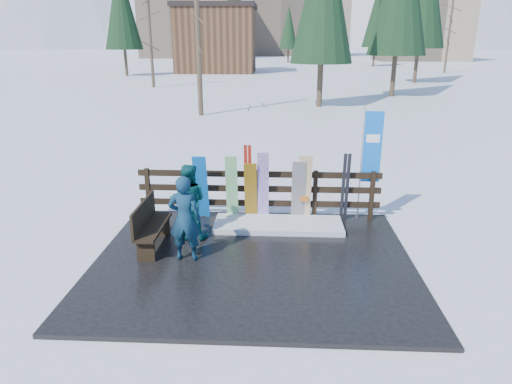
# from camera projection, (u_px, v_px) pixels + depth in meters

# --- Properties ---
(ground) EXTENTS (700.00, 700.00, 0.00)m
(ground) POSITION_uv_depth(u_px,v_px,m) (253.00, 263.00, 8.70)
(ground) COLOR white
(ground) RESTS_ON ground
(deck) EXTENTS (6.00, 5.00, 0.08)m
(deck) POSITION_uv_depth(u_px,v_px,m) (253.00, 261.00, 8.69)
(deck) COLOR black
(deck) RESTS_ON ground
(fence) EXTENTS (5.60, 0.10, 1.15)m
(fence) POSITION_uv_depth(u_px,v_px,m) (259.00, 190.00, 10.55)
(fence) COLOR black
(fence) RESTS_ON deck
(snow_patch) EXTENTS (2.84, 1.00, 0.12)m
(snow_patch) POSITION_uv_depth(u_px,v_px,m) (278.00, 225.00, 10.15)
(snow_patch) COLOR white
(snow_patch) RESTS_ON deck
(bench) EXTENTS (0.41, 1.50, 0.97)m
(bench) POSITION_uv_depth(u_px,v_px,m) (150.00, 224.00, 9.02)
(bench) COLOR black
(bench) RESTS_ON deck
(snowboard_0) EXTENTS (0.31, 0.40, 1.55)m
(snowboard_0) POSITION_uv_depth(u_px,v_px,m) (201.00, 188.00, 10.37)
(snowboard_0) COLOR blue
(snowboard_0) RESTS_ON deck
(snowboard_1) EXTENTS (0.27, 0.30, 1.55)m
(snowboard_1) POSITION_uv_depth(u_px,v_px,m) (232.00, 188.00, 10.34)
(snowboard_1) COLOR silver
(snowboard_1) RESTS_ON deck
(snowboard_2) EXTENTS (0.28, 0.37, 1.41)m
(snowboard_2) POSITION_uv_depth(u_px,v_px,m) (251.00, 192.00, 10.34)
(snowboard_2) COLOR #FFA70D
(snowboard_2) RESTS_ON deck
(snowboard_3) EXTENTS (0.25, 0.34, 1.65)m
(snowboard_3) POSITION_uv_depth(u_px,v_px,m) (263.00, 187.00, 10.29)
(snowboard_3) COLOR white
(snowboard_3) RESTS_ON deck
(snowboard_4) EXTENTS (0.31, 0.28, 1.45)m
(snowboard_4) POSITION_uv_depth(u_px,v_px,m) (298.00, 191.00, 10.28)
(snowboard_4) COLOR black
(snowboard_4) RESTS_ON deck
(snowboard_5) EXTENTS (0.30, 0.29, 1.58)m
(snowboard_5) POSITION_uv_depth(u_px,v_px,m) (304.00, 189.00, 10.25)
(snowboard_5) COLOR white
(snowboard_5) RESTS_ON deck
(ski_pair_a) EXTENTS (0.16, 0.34, 1.80)m
(ski_pair_a) POSITION_uv_depth(u_px,v_px,m) (248.00, 182.00, 10.35)
(ski_pair_a) COLOR #B52216
(ski_pair_a) RESTS_ON deck
(ski_pair_b) EXTENTS (0.17, 0.19, 1.62)m
(ski_pair_b) POSITION_uv_depth(u_px,v_px,m) (345.00, 188.00, 10.27)
(ski_pair_b) COLOR black
(ski_pair_b) RESTS_ON deck
(rental_flag) EXTENTS (0.45, 0.04, 2.60)m
(rental_flag) POSITION_uv_depth(u_px,v_px,m) (370.00, 151.00, 10.18)
(rental_flag) COLOR silver
(rental_flag) RESTS_ON deck
(person_front) EXTENTS (0.61, 0.41, 1.65)m
(person_front) POSITION_uv_depth(u_px,v_px,m) (185.00, 218.00, 8.44)
(person_front) COLOR navy
(person_front) RESTS_ON deck
(person_back) EXTENTS (0.78, 0.61, 1.60)m
(person_back) POSITION_uv_depth(u_px,v_px,m) (188.00, 202.00, 9.39)
(person_back) COLOR #0F5254
(person_back) RESTS_ON deck
(resort_buildings) EXTENTS (73.00, 87.60, 22.60)m
(resort_buildings) POSITION_uv_depth(u_px,v_px,m) (283.00, 17.00, 114.93)
(resort_buildings) COLOR tan
(resort_buildings) RESTS_ON ground
(trees) EXTENTS (42.33, 68.93, 13.35)m
(trees) POSITION_uv_depth(u_px,v_px,m) (303.00, 22.00, 53.48)
(trees) COLOR #382B1E
(trees) RESTS_ON ground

